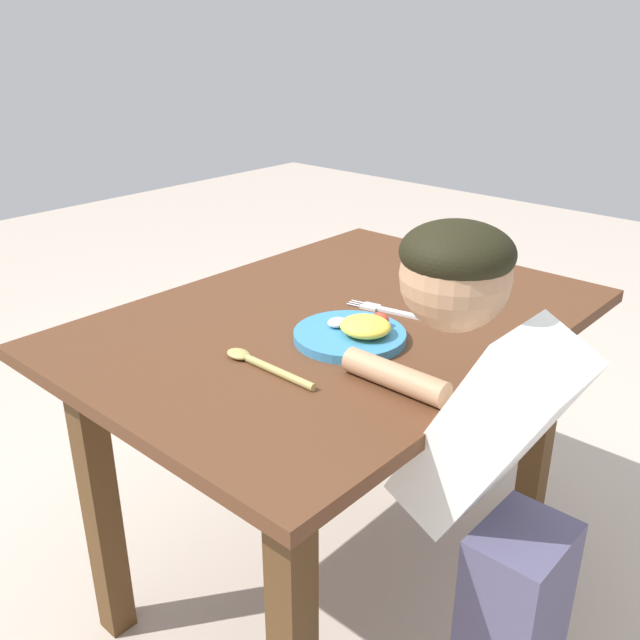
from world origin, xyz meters
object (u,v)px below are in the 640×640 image
object	(u,v)px
fork	(392,311)
person	(488,504)
plate	(354,333)
spoon	(261,364)

from	to	relation	value
fork	person	size ratio (longest dim) A/B	0.20
plate	fork	size ratio (longest dim) A/B	1.06
spoon	person	distance (m)	0.45
person	fork	bearing A→B (deg)	55.98
plate	fork	xyz separation A→B (m)	(0.16, 0.03, -0.01)
spoon	fork	bearing A→B (deg)	-93.15
plate	person	world-z (taller)	person
plate	fork	world-z (taller)	plate
plate	spoon	xyz separation A→B (m)	(-0.20, 0.05, -0.01)
plate	person	distance (m)	0.41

